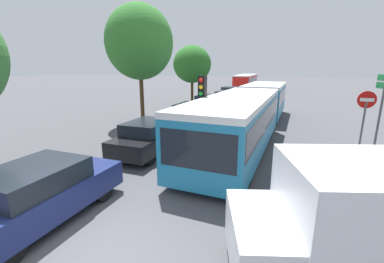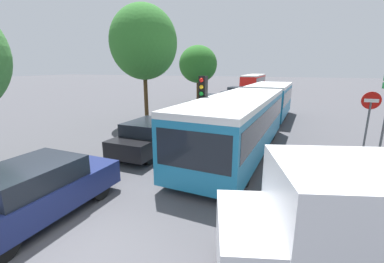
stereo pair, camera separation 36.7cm
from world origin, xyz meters
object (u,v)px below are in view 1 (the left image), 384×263
Objects in this scene: no_entry_sign at (364,114)px; tree_left_mid at (139,42)px; queued_car_white at (230,93)px; city_bus_rear at (246,81)px; queued_car_green at (225,98)px; direction_sign_post at (383,95)px; articulated_bus at (252,109)px; queued_car_silver at (192,115)px; queued_car_black at (149,137)px; traffic_light at (202,97)px; queued_car_navy at (38,194)px; queued_car_blue at (209,104)px; tree_left_far at (191,65)px.

tree_left_mid reaches higher than no_entry_sign.
tree_left_mid reaches higher than queued_car_white.
city_bus_rear is 20.15m from queued_car_green.
queued_car_green is at bearing -61.14° from direction_sign_post.
queued_car_green is 0.95× the size of queued_car_white.
queued_car_white is at bearing -161.19° from articulated_bus.
no_entry_sign is at bearing -151.85° from queued_car_white.
articulated_bus reaches higher than queued_car_green.
queued_car_silver is 5.67m from tree_left_mid.
queued_car_black is 7.66m from tree_left_mid.
city_bus_rear is 3.17× the size of direction_sign_post.
articulated_bus is at bearing -163.00° from queued_car_white.
tree_left_mid is at bearing -118.04° from traffic_light.
queued_car_navy is at bearing -178.53° from queued_car_black.
queued_car_navy is 1.21× the size of direction_sign_post.
queued_car_silver is at bearing -174.34° from queued_car_blue.
tree_left_mid reaches higher than queued_car_green.
tree_left_mid is at bearing -88.56° from articulated_bus.
queued_car_green is at bearing -156.92° from articulated_bus.
queued_car_white is at bearing -161.37° from traffic_light.
direction_sign_post is 0.61× the size of tree_left_far.
tree_left_far reaches higher than queued_car_black.
direction_sign_post is (5.76, -1.33, 1.09)m from articulated_bus.
no_entry_sign is 12.83m from tree_left_mid.
city_bus_rear reaches higher than queued_car_black.
direction_sign_post reaches higher than queued_car_silver.
queued_car_black is at bearing -176.98° from queued_car_blue.
tree_left_mid reaches higher than queued_car_silver.
queued_car_black is 1.52× the size of no_entry_sign.
queued_car_green is 0.54× the size of tree_left_mid.
queued_car_black is 10.77m from queued_car_blue.
direction_sign_post is 0.47× the size of tree_left_mid.
queued_car_blue is 0.59× the size of tree_left_mid.
tree_left_mid reaches higher than tree_left_far.
queued_car_blue is at bearing -134.10° from no_entry_sign.
articulated_bus reaches higher than queued_car_blue.
articulated_bus is 6.01m from direction_sign_post.
queued_car_navy is at bearing -81.87° from tree_left_far.
queued_car_navy is (-0.18, -41.72, -0.66)m from city_bus_rear.
articulated_bus is at bearing -170.81° from city_bus_rear.
queued_car_navy is at bearing -178.31° from queued_car_green.
queued_car_silver is at bearing -145.12° from traffic_light.
articulated_bus is at bearing -142.84° from queued_car_blue.
queued_car_silver is (0.36, 11.11, 0.02)m from queued_car_navy.
city_bus_rear is at bearing 2.41° from queued_car_white.
queued_car_black is 0.96× the size of queued_car_blue.
queued_car_black is 2.93m from traffic_light.
tree_left_far is at bearing 14.30° from queued_car_black.
city_bus_rear is (-3.94, 31.21, -0.05)m from articulated_bus.
tree_left_far is (-3.02, 21.16, 3.16)m from queued_car_navy.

